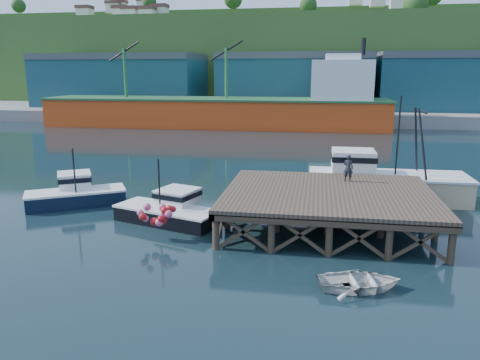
% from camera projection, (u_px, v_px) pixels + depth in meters
% --- Properties ---
extents(ground, '(300.00, 300.00, 0.00)m').
position_uv_depth(ground, '(236.00, 221.00, 28.56)').
color(ground, black).
rests_on(ground, ground).
extents(wharf, '(12.00, 10.00, 2.62)m').
position_uv_depth(wharf, '(328.00, 195.00, 27.06)').
color(wharf, brown).
rests_on(wharf, ground).
extents(far_quay, '(160.00, 40.00, 2.00)m').
position_uv_depth(far_quay, '(295.00, 111.00, 95.56)').
color(far_quay, gray).
rests_on(far_quay, ground).
extents(warehouse_left, '(32.00, 16.00, 9.00)m').
position_uv_depth(warehouse_left, '(122.00, 83.00, 95.13)').
color(warehouse_left, '#1A4C58').
rests_on(warehouse_left, far_quay).
extents(warehouse_mid, '(28.00, 16.00, 9.00)m').
position_uv_depth(warehouse_mid, '(295.00, 84.00, 89.50)').
color(warehouse_mid, '#1A4C58').
rests_on(warehouse_mid, far_quay).
extents(warehouse_right, '(30.00, 16.00, 9.00)m').
position_uv_depth(warehouse_right, '(461.00, 85.00, 84.67)').
color(warehouse_right, '#1A4C58').
rests_on(warehouse_right, far_quay).
extents(cargo_ship, '(55.50, 10.00, 13.75)m').
position_uv_depth(cargo_ship, '(236.00, 107.00, 75.26)').
color(cargo_ship, '#E04715').
rests_on(cargo_ship, ground).
extents(hillside, '(220.00, 50.00, 22.00)m').
position_uv_depth(hillside, '(302.00, 63.00, 122.08)').
color(hillside, '#2D511E').
rests_on(hillside, ground).
extents(boat_navy, '(6.73, 5.26, 4.02)m').
position_uv_depth(boat_navy, '(76.00, 193.00, 31.91)').
color(boat_navy, black).
rests_on(boat_navy, ground).
extents(boat_black, '(6.88, 5.71, 3.99)m').
position_uv_depth(boat_black, '(170.00, 210.00, 28.30)').
color(boat_black, black).
rests_on(boat_black, ground).
extents(trawler, '(10.97, 4.01, 7.32)m').
position_uv_depth(trawler, '(384.00, 179.00, 32.94)').
color(trawler, '#D4B989').
rests_on(trawler, ground).
extents(dinghy, '(3.90, 3.11, 0.72)m').
position_uv_depth(dinghy, '(360.00, 281.00, 19.54)').
color(dinghy, silver).
rests_on(dinghy, ground).
extents(dockworker, '(0.70, 0.54, 1.70)m').
position_uv_depth(dockworker, '(348.00, 168.00, 29.42)').
color(dockworker, black).
rests_on(dockworker, wharf).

